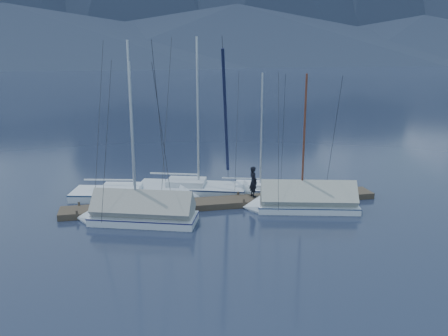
# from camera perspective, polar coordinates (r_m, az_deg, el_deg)

# --- Properties ---
(ground) EXTENTS (1000.00, 1000.00, 0.00)m
(ground) POSITION_cam_1_polar(r_m,az_deg,el_deg) (25.30, 0.96, -5.94)
(ground) COLOR black
(ground) RESTS_ON ground
(dock) EXTENTS (18.00, 1.50, 0.54)m
(dock) POSITION_cam_1_polar(r_m,az_deg,el_deg) (27.10, 0.00, -4.29)
(dock) COLOR #382D23
(dock) RESTS_ON ground
(mooring_posts) EXTENTS (15.12, 1.52, 0.35)m
(mooring_posts) POSITION_cam_1_polar(r_m,az_deg,el_deg) (26.93, -1.04, -3.87)
(mooring_posts) COLOR #382D23
(mooring_posts) RESTS_ON ground
(sailboat_open_left) EXTENTS (7.91, 3.93, 10.07)m
(sailboat_open_left) POSITION_cam_1_polar(r_m,az_deg,el_deg) (28.68, -9.64, -3.29)
(sailboat_open_left) COLOR silver
(sailboat_open_left) RESTS_ON ground
(sailboat_open_mid) EXTENTS (8.08, 4.57, 10.30)m
(sailboat_open_mid) POSITION_cam_1_polar(r_m,az_deg,el_deg) (29.34, -2.00, -2.68)
(sailboat_open_mid) COLOR silver
(sailboat_open_mid) RESTS_ON ground
(sailboat_open_right) EXTENTS (6.32, 3.48, 8.05)m
(sailboat_open_right) POSITION_cam_1_polar(r_m,az_deg,el_deg) (29.41, 5.20, -2.77)
(sailboat_open_right) COLOR white
(sailboat_open_right) RESTS_ON ground
(sailboat_covered_near) EXTENTS (6.64, 3.45, 8.27)m
(sailboat_covered_near) POSITION_cam_1_polar(r_m,az_deg,el_deg) (26.63, 9.00, -4.12)
(sailboat_covered_near) COLOR white
(sailboat_covered_near) RESTS_ON ground
(sailboat_covered_far) EXTENTS (6.65, 3.90, 8.94)m
(sailboat_covered_far) POSITION_cam_1_polar(r_m,az_deg,el_deg) (24.88, -10.78, -5.48)
(sailboat_covered_far) COLOR silver
(sailboat_covered_far) RESTS_ON ground
(person) EXTENTS (0.55, 0.73, 1.79)m
(person) POSITION_cam_1_polar(r_m,az_deg,el_deg) (27.41, 3.55, -1.63)
(person) COLOR black
(person) RESTS_ON dock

